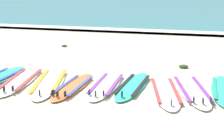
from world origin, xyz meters
TOP-DOWN VIEW (x-y plane):
  - ground_plane at (0.00, 0.00)m, footprint 80.00×80.00m
  - wave_foam_strip at (0.00, 7.93)m, footprint 80.00×0.72m
  - surfboard_1 at (-2.34, 0.36)m, footprint 0.88×2.37m
  - surfboard_2 at (-1.64, 0.39)m, footprint 1.15×2.54m
  - surfboard_3 at (-1.01, 0.23)m, footprint 0.59×2.00m
  - surfboard_4 at (-0.33, 0.50)m, footprint 0.53×2.14m
  - surfboard_5 at (0.25, 0.58)m, footprint 0.70×2.13m
  - surfboard_6 at (0.97, 0.38)m, footprint 1.00×2.27m
  - surfboard_7 at (1.51, 0.62)m, footprint 1.09×2.36m
  - surfboard_8 at (2.16, 0.77)m, footprint 0.58×2.09m
  - seaweed_clump_near_shoreline at (-2.84, 4.31)m, footprint 0.20×0.16m
  - seaweed_clump_mid_sand at (1.27, 2.47)m, footprint 0.25×0.20m

SIDE VIEW (x-z plane):
  - ground_plane at x=0.00m, z-range 0.00..0.00m
  - seaweed_clump_near_shoreline at x=-2.84m, z-range 0.00..0.07m
  - surfboard_2 at x=-1.64m, z-range -0.05..0.13m
  - surfboard_6 at x=0.97m, z-range -0.05..0.13m
  - surfboard_5 at x=0.25m, z-range -0.05..0.13m
  - surfboard_8 at x=2.16m, z-range -0.05..0.13m
  - surfboard_1 at x=-2.34m, z-range -0.05..0.13m
  - surfboard_7 at x=1.51m, z-range -0.05..0.13m
  - surfboard_4 at x=-0.33m, z-range -0.05..0.13m
  - surfboard_3 at x=-1.01m, z-range -0.05..0.13m
  - seaweed_clump_mid_sand at x=1.27m, z-range 0.00..0.09m
  - wave_foam_strip at x=0.00m, z-range 0.00..0.11m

